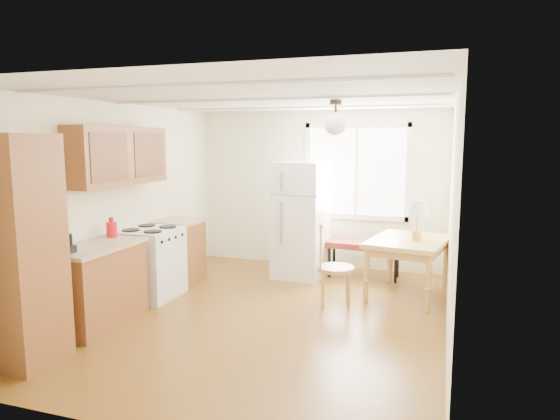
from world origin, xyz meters
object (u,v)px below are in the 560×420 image
at_px(refrigerator, 300,220).
at_px(dining_table, 408,247).
at_px(bench, 364,246).
at_px(chair, 328,258).

distance_m(refrigerator, dining_table, 1.68).
relative_size(refrigerator, dining_table, 1.27).
bearing_deg(bench, dining_table, -40.49).
bearing_deg(chair, refrigerator, 106.42).
height_order(bench, dining_table, dining_table).
relative_size(refrigerator, chair, 1.64).
bearing_deg(chair, bench, 66.88).
bearing_deg(bench, chair, -94.22).
distance_m(refrigerator, bench, 1.02).
bearing_deg(refrigerator, chair, -55.41).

